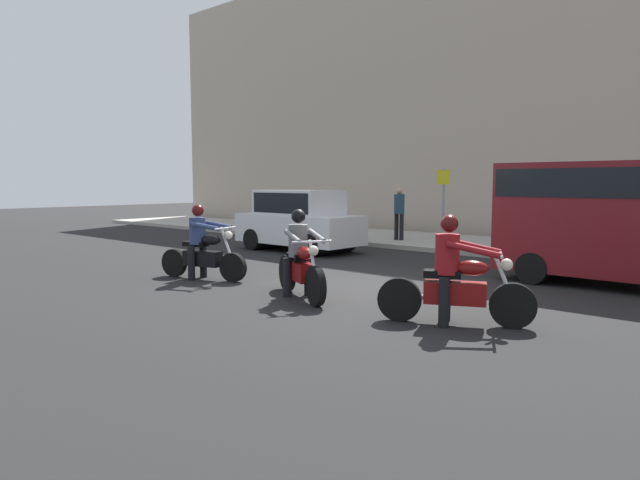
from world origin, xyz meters
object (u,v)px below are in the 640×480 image
at_px(motorcycle_with_rider_gray, 300,262).
at_px(parked_hatchback_white, 299,219).
at_px(motorcycle_with_rider_denim_blue, 202,249).
at_px(pedestrian_bystander, 399,210).
at_px(street_sign_post, 443,198).
at_px(parked_van_maroon, 623,215).
at_px(motorcycle_with_rider_crimson, 454,280).

height_order(motorcycle_with_rider_gray, parked_hatchback_white, parked_hatchback_white).
distance_m(motorcycle_with_rider_denim_blue, pedestrian_bystander, 8.42).
distance_m(street_sign_post, pedestrian_bystander, 1.67).
xyz_separation_m(parked_van_maroon, street_sign_post, (-5.85, 3.46, 0.15)).
distance_m(motorcycle_with_rider_gray, pedestrian_bystander, 9.11).
xyz_separation_m(motorcycle_with_rider_gray, street_sign_post, (-1.91, 8.37, 0.90)).
xyz_separation_m(motorcycle_with_rider_crimson, parked_van_maroon, (0.98, 4.83, 0.75)).
xyz_separation_m(motorcycle_with_rider_denim_blue, motorcycle_with_rider_crimson, (5.81, 0.07, -0.00)).
xyz_separation_m(parked_van_maroon, pedestrian_bystander, (-7.46, 3.48, -0.26)).
distance_m(motorcycle_with_rider_crimson, pedestrian_bystander, 10.55).
bearing_deg(parked_hatchback_white, motorcycle_with_rider_denim_blue, -69.02).
height_order(motorcycle_with_rider_crimson, parked_van_maroon, parked_van_maroon).
distance_m(parked_van_maroon, pedestrian_bystander, 8.24).
relative_size(parked_hatchback_white, pedestrian_bystander, 2.24).
xyz_separation_m(parked_van_maroon, parked_hatchback_white, (-8.67, 0.01, -0.46)).
distance_m(motorcycle_with_rider_denim_blue, parked_hatchback_white, 5.26).
relative_size(motorcycle_with_rider_gray, parked_hatchback_white, 0.51).
xyz_separation_m(motorcycle_with_rider_crimson, pedestrian_bystander, (-6.49, 8.31, 0.49)).
bearing_deg(parked_van_maroon, motorcycle_with_rider_crimson, -101.42).
height_order(motorcycle_with_rider_gray, street_sign_post, street_sign_post).
xyz_separation_m(parked_hatchback_white, street_sign_post, (2.82, 3.45, 0.61)).
xyz_separation_m(motorcycle_with_rider_gray, parked_hatchback_white, (-4.73, 4.92, 0.29)).
height_order(motorcycle_with_rider_denim_blue, motorcycle_with_rider_gray, motorcycle_with_rider_denim_blue).
bearing_deg(motorcycle_with_rider_gray, pedestrian_bystander, 112.80).
bearing_deg(parked_van_maroon, pedestrian_bystander, 154.98).
xyz_separation_m(motorcycle_with_rider_denim_blue, parked_van_maroon, (6.79, 4.90, 0.75)).
distance_m(motorcycle_with_rider_denim_blue, parked_van_maroon, 8.40).
height_order(motorcycle_with_rider_crimson, street_sign_post, street_sign_post).
bearing_deg(motorcycle_with_rider_denim_blue, pedestrian_bystander, 94.59).
xyz_separation_m(motorcycle_with_rider_crimson, street_sign_post, (-4.87, 8.29, 0.90)).
distance_m(motorcycle_with_rider_denim_blue, motorcycle_with_rider_crimson, 5.81).
relative_size(motorcycle_with_rider_denim_blue, motorcycle_with_rider_crimson, 1.01).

